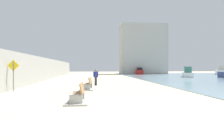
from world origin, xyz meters
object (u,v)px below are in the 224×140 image
at_px(boat_distant, 187,73).
at_px(pedestrian_sign, 13,72).
at_px(boat_mid_bay, 222,71).
at_px(bench_far, 88,87).
at_px(bench_near, 78,98).
at_px(person_walking, 96,76).
at_px(boat_far_right, 140,72).

distance_m(boat_distant, pedestrian_sign, 30.19).
bearing_deg(boat_mid_bay, boat_distant, -143.56).
distance_m(bench_far, boat_distant, 25.75).
xyz_separation_m(bench_near, pedestrian_sign, (-5.00, 5.22, 1.21)).
height_order(person_walking, boat_far_right, boat_far_right).
bearing_deg(boat_mid_bay, boat_far_right, 159.56).
relative_size(bench_far, pedestrian_sign, 0.95).
bearing_deg(bench_near, bench_far, 86.33).
bearing_deg(boat_mid_bay, pedestrian_sign, -140.90).
relative_size(bench_near, pedestrian_sign, 0.92).
height_order(bench_near, boat_distant, boat_distant).
distance_m(person_walking, pedestrian_sign, 7.50).
relative_size(person_walking, boat_mid_bay, 0.31).
xyz_separation_m(boat_mid_bay, pedestrian_sign, (-36.18, -29.40, 0.57)).
distance_m(bench_near, bench_far, 6.02).
bearing_deg(bench_far, boat_far_right, 70.17).
relative_size(person_walking, boat_distant, 0.27).
relative_size(person_walking, boat_far_right, 0.29).
distance_m(bench_far, pedestrian_sign, 5.57).
bearing_deg(boat_far_right, pedestrian_sign, -116.65).
height_order(boat_far_right, pedestrian_sign, pedestrian_sign).
xyz_separation_m(person_walking, pedestrian_sign, (-6.10, -4.34, 0.52)).
xyz_separation_m(boat_distant, pedestrian_sign, (-22.93, -19.62, 0.74)).
relative_size(boat_mid_bay, boat_distant, 0.85).
xyz_separation_m(bench_far, pedestrian_sign, (-5.38, -0.78, 1.21)).
bearing_deg(person_walking, boat_mid_bay, 39.80).
height_order(bench_far, boat_mid_bay, boat_mid_bay).
xyz_separation_m(bench_near, person_walking, (1.10, 9.56, 0.69)).
relative_size(boat_distant, pedestrian_sign, 2.60).
xyz_separation_m(bench_near, boat_distant, (17.93, 24.85, 0.48)).
height_order(boat_distant, pedestrian_sign, pedestrian_sign).
relative_size(boat_far_right, pedestrian_sign, 2.38).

